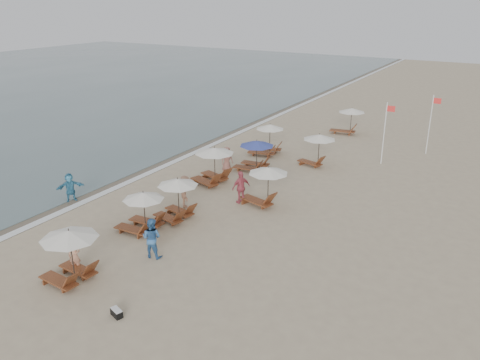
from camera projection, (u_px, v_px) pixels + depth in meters
The scene contains 21 objects.
ground at pixel (239, 265), 21.35m from camera, with size 160.00×160.00×0.00m, color tan.
wet_sand_band at pixel (160, 159), 35.33m from camera, with size 3.20×140.00×0.01m, color #6B5E4C.
foam_line at pixel (175, 161), 34.71m from camera, with size 0.50×140.00×0.02m, color white.
lounger_station_0 at pixel (68, 254), 19.70m from camera, with size 2.54×2.33×2.37m.
lounger_station_1 at pixel (141, 212), 24.16m from camera, with size 2.45×2.06×2.10m.
lounger_station_2 at pixel (175, 199), 25.35m from camera, with size 2.42×2.11×2.30m.
lounger_station_3 at pixel (212, 165), 30.33m from camera, with size 2.79×2.49×2.35m.
lounger_station_4 at pixel (254, 155), 32.72m from camera, with size 2.63×2.32×2.07m.
lounger_station_5 at pixel (267, 140), 35.94m from camera, with size 2.55×2.34×2.33m.
inland_station_0 at pixel (263, 183), 27.04m from camera, with size 2.81×2.24×2.22m.
inland_station_1 at pixel (316, 145), 33.39m from camera, with size 2.60×2.24×2.22m.
inland_station_2 at pixel (347, 119), 41.25m from camera, with size 2.86×2.24×2.22m.
beachgoer_near at pixel (75, 255), 20.67m from camera, with size 0.54×0.36×1.49m, color tan.
beachgoer_mid_a at pixel (152, 238), 21.72m from camera, with size 0.92×0.71×1.88m, color #3567A0.
beachgoer_mid_b at pixel (185, 192), 26.89m from camera, with size 1.19×0.69×1.85m, color #8A5E46.
beachgoer_far_a at pixel (241, 187), 27.45m from camera, with size 1.11×0.46×1.90m, color #B94A58.
beachgoer_far_b at pixel (227, 159), 32.50m from camera, with size 0.83×0.54×1.70m, color #A26557.
waterline_walker at pixel (70, 187), 27.79m from camera, with size 1.54×0.49×1.66m, color teal.
duffel_bag at pixel (117, 313), 17.89m from camera, with size 0.59×0.43×0.29m.
flag_pole_near at pixel (385, 130), 33.44m from camera, with size 0.60×0.08×4.34m.
flag_pole_far at pixel (431, 122), 35.58m from camera, with size 0.60×0.08×4.41m.
Camera 1 is at (9.48, -16.07, 11.02)m, focal length 36.49 mm.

